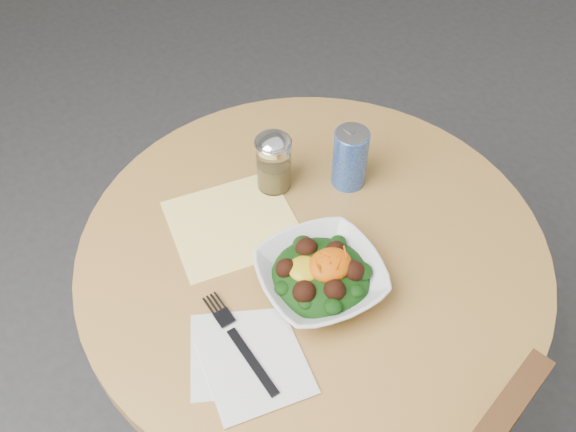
% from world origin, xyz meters
% --- Properties ---
extents(ground, '(6.00, 6.00, 0.00)m').
position_xyz_m(ground, '(0.00, 0.00, 0.00)').
color(ground, '#313133').
rests_on(ground, ground).
extents(table, '(0.90, 0.90, 0.75)m').
position_xyz_m(table, '(0.00, 0.00, 0.55)').
color(table, black).
rests_on(table, ground).
extents(cloth_napkin, '(0.28, 0.26, 0.00)m').
position_xyz_m(cloth_napkin, '(-0.10, 0.13, 0.75)').
color(cloth_napkin, yellow).
rests_on(cloth_napkin, table).
extents(paper_napkins, '(0.22, 0.25, 0.00)m').
position_xyz_m(paper_napkins, '(-0.23, -0.13, 0.75)').
color(paper_napkins, silver).
rests_on(paper_napkins, table).
extents(salad_bowl, '(0.25, 0.25, 0.08)m').
position_xyz_m(salad_bowl, '(-0.04, -0.08, 0.78)').
color(salad_bowl, silver).
rests_on(salad_bowl, table).
extents(fork, '(0.03, 0.23, 0.00)m').
position_xyz_m(fork, '(-0.22, -0.09, 0.76)').
color(fork, black).
rests_on(fork, table).
extents(spice_shaker, '(0.07, 0.07, 0.13)m').
position_xyz_m(spice_shaker, '(0.03, 0.18, 0.82)').
color(spice_shaker, silver).
rests_on(spice_shaker, table).
extents(beverage_can, '(0.07, 0.07, 0.14)m').
position_xyz_m(beverage_can, '(0.16, 0.10, 0.82)').
color(beverage_can, '#0D1E98').
rests_on(beverage_can, table).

